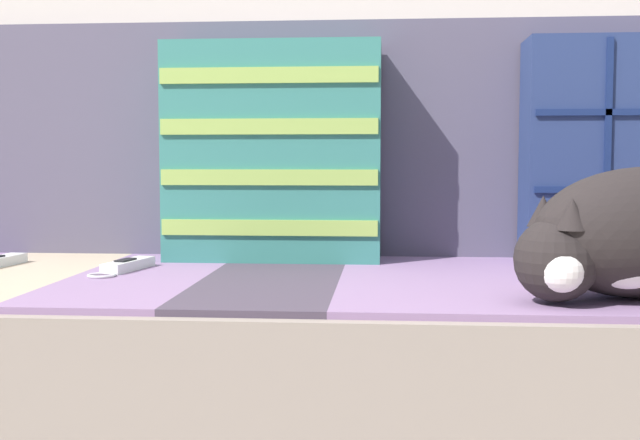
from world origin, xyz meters
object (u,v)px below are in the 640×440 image
object	(u,v)px
couch	(342,369)
throw_pillow_quilted	(635,151)
throw_pillow_striped	(273,152)
sleeping_cat	(638,236)
game_remote_near	(126,266)

from	to	relation	value
couch	throw_pillow_quilted	world-z (taller)	throw_pillow_quilted
throw_pillow_striped	sleeping_cat	xyz separation A→B (m)	(0.59, -0.41, -0.13)
couch	sleeping_cat	bearing A→B (deg)	-26.98
couch	sleeping_cat	world-z (taller)	sleeping_cat
couch	sleeping_cat	size ratio (longest dim) A/B	4.67
couch	game_remote_near	size ratio (longest dim) A/B	10.47
couch	throw_pillow_striped	distance (m)	0.45
throw_pillow_striped	game_remote_near	size ratio (longest dim) A/B	2.29
sleeping_cat	throw_pillow_striped	bearing A→B (deg)	145.25
throw_pillow_quilted	sleeping_cat	xyz separation A→B (m)	(-0.11, -0.41, -0.13)
couch	throw_pillow_quilted	bearing A→B (deg)	18.38
throw_pillow_striped	game_remote_near	distance (m)	0.37
throw_pillow_quilted	sleeping_cat	bearing A→B (deg)	-105.62
couch	game_remote_near	bearing A→B (deg)	179.44
couch	throw_pillow_quilted	size ratio (longest dim) A/B	4.55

